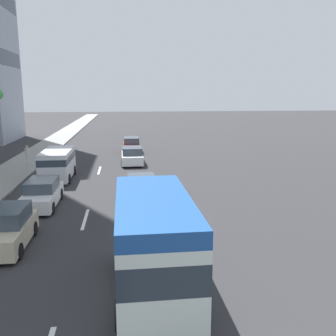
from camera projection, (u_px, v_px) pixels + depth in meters
name	position (u px, v px, depth m)	size (l,w,h in m)	color
ground_plane	(102.00, 161.00, 35.24)	(198.00, 198.00, 0.00)	#2D2D30
sidewalk_right	(26.00, 162.00, 34.37)	(162.00, 3.53, 0.15)	gray
lane_stripe_mid	(85.00, 219.00, 18.91)	(3.20, 0.16, 0.01)	silver
lane_stripe_far	(99.00, 170.00, 30.90)	(3.20, 0.16, 0.01)	silver
car_lead	(131.00, 145.00, 40.49)	(4.51, 1.84, 1.66)	#A51E1E
minibus_second	(154.00, 242.00, 11.56)	(6.02, 2.43, 3.22)	silver
car_third	(5.00, 229.00, 15.36)	(4.03, 1.96, 1.68)	beige
car_fourth	(142.00, 191.00, 21.36)	(4.61, 1.80, 1.67)	white
car_fifth	(132.00, 156.00, 33.54)	(4.32, 1.95, 1.59)	white
van_sixth	(58.00, 163.00, 27.45)	(5.07, 2.14, 2.23)	silver
car_seventh	(42.00, 194.00, 20.98)	(4.52, 1.80, 1.54)	white
pedestrian_mid_block	(27.00, 154.00, 32.26)	(0.38, 0.34, 1.76)	beige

